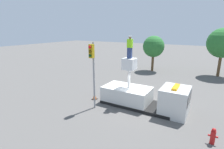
{
  "coord_description": "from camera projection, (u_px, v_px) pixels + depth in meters",
  "views": [
    {
      "loc": [
        4.94,
        -12.49,
        6.13
      ],
      "look_at": [
        -1.79,
        -1.04,
        2.63
      ],
      "focal_mm": 28.0,
      "sensor_mm": 36.0,
      "label": 1
    }
  ],
  "objects": [
    {
      "name": "tree_right_bg",
      "position": [
        154.0,
        47.0,
        25.29
      ],
      "size": [
        3.07,
        3.07,
        5.16
      ],
      "color": "brown",
      "rests_on": "ground"
    },
    {
      "name": "ground_plane",
      "position": [
        137.0,
        105.0,
        14.4
      ],
      "size": [
        120.0,
        120.0,
        0.0
      ],
      "primitive_type": "plane",
      "color": "#565451"
    },
    {
      "name": "traffic_cone_rear",
      "position": [
        94.0,
        96.0,
        15.56
      ],
      "size": [
        0.41,
        0.41,
        0.7
      ],
      "color": "black",
      "rests_on": "ground"
    },
    {
      "name": "worker",
      "position": [
        130.0,
        47.0,
        13.58
      ],
      "size": [
        0.4,
        0.26,
        1.75
      ],
      "color": "navy",
      "rests_on": "bucket_truck"
    },
    {
      "name": "bucket_truck",
      "position": [
        143.0,
        97.0,
        13.93
      ],
      "size": [
        6.76,
        2.38,
        3.85
      ],
      "color": "black",
      "rests_on": "ground"
    },
    {
      "name": "tree_left_bg",
      "position": [
        223.0,
        43.0,
        22.11
      ],
      "size": [
        3.79,
        3.79,
        6.27
      ],
      "color": "brown",
      "rests_on": "ground"
    },
    {
      "name": "traffic_light_pole",
      "position": [
        92.0,
        63.0,
        12.97
      ],
      "size": [
        0.34,
        0.57,
        5.19
      ],
      "color": "gray",
      "rests_on": "ground"
    },
    {
      "name": "fire_hydrant",
      "position": [
        213.0,
        136.0,
        9.5
      ],
      "size": [
        0.5,
        0.26,
        0.94
      ],
      "color": "red",
      "rests_on": "ground"
    }
  ]
}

